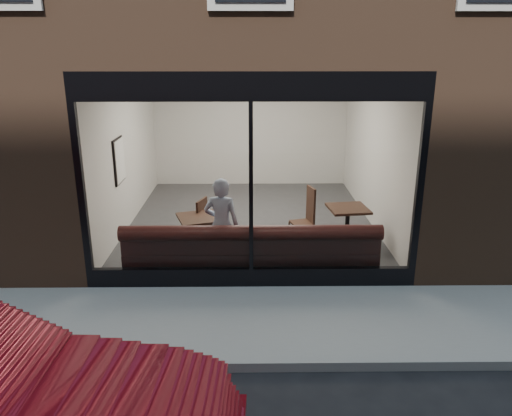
{
  "coord_description": "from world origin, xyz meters",
  "views": [
    {
      "loc": [
        -0.01,
        -4.89,
        3.52
      ],
      "look_at": [
        0.08,
        2.4,
        1.15
      ],
      "focal_mm": 35.0,
      "sensor_mm": 36.0,
      "label": 1
    }
  ],
  "objects_px": {
    "banquette": "(251,262)",
    "cafe_table_left": "(199,218)",
    "cafe_table_right": "(348,209)",
    "person": "(222,225)",
    "cafe_chair_left": "(193,236)",
    "cafe_chair_right": "(301,223)"
  },
  "relations": [
    {
      "from": "person",
      "to": "cafe_table_right",
      "type": "bearing_deg",
      "value": -148.02
    },
    {
      "from": "cafe_table_right",
      "to": "person",
      "type": "bearing_deg",
      "value": -157.01
    },
    {
      "from": "cafe_chair_right",
      "to": "cafe_table_right",
      "type": "bearing_deg",
      "value": 124.17
    },
    {
      "from": "cafe_table_left",
      "to": "cafe_chair_left",
      "type": "xyz_separation_m",
      "value": [
        -0.17,
        0.46,
        -0.5
      ]
    },
    {
      "from": "cafe_chair_left",
      "to": "cafe_chair_right",
      "type": "bearing_deg",
      "value": -143.42
    },
    {
      "from": "person",
      "to": "cafe_chair_left",
      "type": "bearing_deg",
      "value": -49.03
    },
    {
      "from": "cafe_table_left",
      "to": "cafe_table_right",
      "type": "relative_size",
      "value": 1.01
    },
    {
      "from": "banquette",
      "to": "person",
      "type": "distance_m",
      "value": 0.76
    },
    {
      "from": "banquette",
      "to": "cafe_table_left",
      "type": "bearing_deg",
      "value": 142.42
    },
    {
      "from": "banquette",
      "to": "cafe_table_left",
      "type": "relative_size",
      "value": 5.79
    },
    {
      "from": "person",
      "to": "cafe_table_left",
      "type": "height_order",
      "value": "person"
    },
    {
      "from": "banquette",
      "to": "cafe_table_left",
      "type": "xyz_separation_m",
      "value": [
        -0.88,
        0.68,
        0.52
      ]
    },
    {
      "from": "cafe_chair_left",
      "to": "cafe_table_left",
      "type": "bearing_deg",
      "value": 129.34
    },
    {
      "from": "cafe_table_right",
      "to": "cafe_chair_right",
      "type": "relative_size",
      "value": 1.82
    },
    {
      "from": "person",
      "to": "cafe_table_right",
      "type": "xyz_separation_m",
      "value": [
        2.23,
        0.94,
        -0.04
      ]
    },
    {
      "from": "cafe_chair_left",
      "to": "banquette",
      "type": "bearing_deg",
      "value": 151.47
    },
    {
      "from": "cafe_chair_left",
      "to": "cafe_chair_right",
      "type": "height_order",
      "value": "cafe_chair_left"
    },
    {
      "from": "banquette",
      "to": "cafe_table_right",
      "type": "xyz_separation_m",
      "value": [
        1.75,
        1.16,
        0.52
      ]
    },
    {
      "from": "person",
      "to": "cafe_table_left",
      "type": "relative_size",
      "value": 2.26
    },
    {
      "from": "cafe_table_right",
      "to": "cafe_chair_left",
      "type": "xyz_separation_m",
      "value": [
        -2.8,
        -0.02,
        -0.5
      ]
    },
    {
      "from": "person",
      "to": "cafe_table_left",
      "type": "bearing_deg",
      "value": -40.04
    },
    {
      "from": "cafe_table_left",
      "to": "cafe_table_right",
      "type": "height_order",
      "value": "same"
    }
  ]
}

